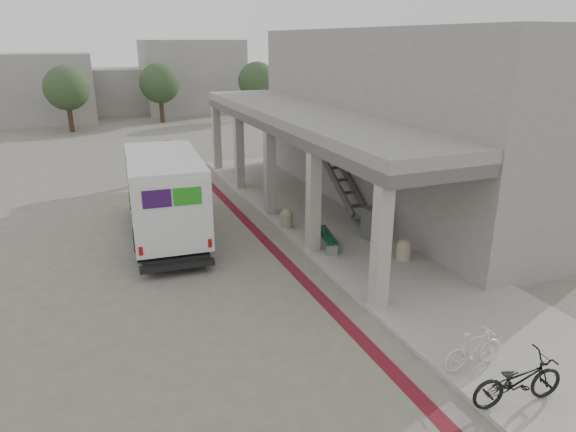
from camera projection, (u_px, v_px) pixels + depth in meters
name	position (u px, v px, depth m)	size (l,w,h in m)	color
ground	(257.00, 268.00, 15.62)	(120.00, 120.00, 0.00)	#645F55
bike_lane_stripe	(265.00, 241.00, 17.72)	(0.35, 40.00, 0.01)	maroon
sidewalk	(371.00, 247.00, 17.02)	(4.40, 28.00, 0.12)	gray
transit_building	(378.00, 122.00, 20.87)	(7.60, 17.00, 7.00)	gray
distant_backdrop	(94.00, 85.00, 45.11)	(28.00, 10.00, 6.50)	gray
tree_left	(66.00, 88.00, 37.29)	(3.20, 3.20, 4.80)	#38281C
tree_mid	(160.00, 83.00, 41.53)	(3.20, 3.20, 4.80)	#38281C
tree_right	(257.00, 81.00, 43.51)	(3.20, 3.20, 4.80)	#38281C
fedex_truck	(164.00, 192.00, 17.66)	(2.75, 7.32, 3.06)	black
bench	(326.00, 238.00, 16.87)	(0.76, 1.86, 0.43)	gray
bollard_near	(404.00, 249.00, 15.87)	(0.45, 0.45, 0.67)	gray
bollard_far	(287.00, 218.00, 18.64)	(0.45, 0.45, 0.68)	gray
utility_cabinet	(372.00, 224.00, 17.41)	(0.49, 0.66, 1.09)	slate
bicycle_black	(518.00, 380.00, 9.53)	(0.66, 1.90, 1.00)	black
bicycle_cream	(474.00, 349.00, 10.58)	(0.42, 1.47, 0.88)	beige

